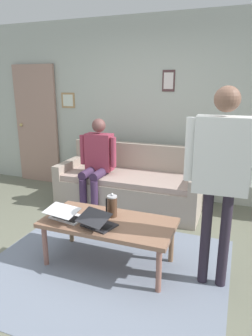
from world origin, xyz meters
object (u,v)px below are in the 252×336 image
at_px(laptop_left, 66,215).
at_px(person_seated, 97,159).
at_px(couch, 130,186).
at_px(person_standing, 221,165).
at_px(french_press, 112,206).
at_px(laptop_center, 97,222).
at_px(interior_door, 37,125).
at_px(coffee_table, 108,225).

bearing_deg(laptop_left, person_seated, -76.92).
bearing_deg(couch, person_standing, 132.41).
height_order(laptop_left, french_press, french_press).
height_order(french_press, person_standing, person_standing).
distance_m(french_press, person_seated, 1.34).
relative_size(couch, laptop_center, 5.62).
bearing_deg(laptop_left, interior_door, -48.63).
bearing_deg(couch, interior_door, -15.47).
height_order(couch, person_seated, person_seated).
xyz_separation_m(interior_door, french_press, (-2.26, 1.89, -0.45)).
relative_size(couch, person_standing, 1.17).
height_order(person_standing, person_seated, person_standing).
xyz_separation_m(couch, person_standing, (-1.29, 1.42, 0.80)).
relative_size(coffee_table, person_standing, 0.74).
bearing_deg(laptop_left, laptop_center, 174.05).
distance_m(french_press, person_standing, 1.13).
xyz_separation_m(coffee_table, person_standing, (-0.99, -0.04, 0.69)).
xyz_separation_m(coffee_table, french_press, (0.01, -0.11, 0.16)).
bearing_deg(laptop_left, coffee_table, -164.66).
bearing_deg(person_seated, laptop_left, 103.08).
bearing_deg(interior_door, person_standing, 148.98).
xyz_separation_m(laptop_left, person_standing, (-1.40, -0.15, 0.60)).
relative_size(coffee_table, laptop_left, 3.42).
xyz_separation_m(coffee_table, laptop_center, (0.05, 0.15, 0.09)).
bearing_deg(french_press, person_seated, -57.65).
bearing_deg(person_standing, couch, -47.59).
relative_size(interior_door, couch, 1.01).
bearing_deg(interior_door, laptop_left, 131.37).
bearing_deg(couch, person_seated, 28.47).
xyz_separation_m(laptop_center, french_press, (-0.04, -0.26, 0.07)).
height_order(laptop_left, person_seated, person_seated).
relative_size(laptop_center, person_seated, 0.28).
height_order(interior_door, french_press, interior_door).
height_order(coffee_table, french_press, french_press).
xyz_separation_m(couch, coffee_table, (-0.30, 1.46, 0.11)).
relative_size(couch, coffee_table, 1.58).
bearing_deg(laptop_center, interior_door, -44.08).
xyz_separation_m(interior_door, laptop_left, (-1.86, 2.11, -0.52)).
height_order(interior_door, laptop_left, interior_door).
xyz_separation_m(couch, laptop_center, (-0.25, 1.60, 0.20)).
height_order(laptop_center, person_seated, person_seated).
xyz_separation_m(laptop_left, laptop_center, (-0.36, 0.04, -0.00)).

